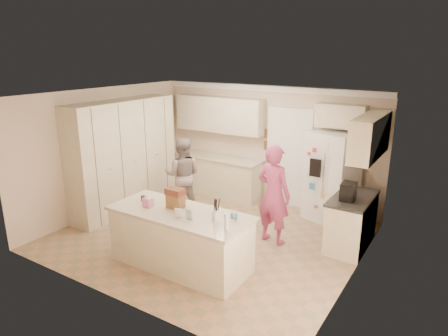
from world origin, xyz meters
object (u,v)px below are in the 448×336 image
Objects in this scene: utensil_crock at (216,215)px; teen_girl at (274,195)px; dollhouse_body at (176,201)px; teen_boy at (183,175)px; refrigerator at (331,177)px; coffee_maker at (348,192)px; island_base at (180,240)px; tissue_box at (148,202)px.

teen_girl is at bearing 81.95° from utensil_crock.
dollhouse_body is 1.78m from teen_girl.
dollhouse_body is at bearing 98.89° from teen_boy.
refrigerator is 3.09m from utensil_crock.
island_base is at bearing -137.17° from coffee_maker.
dollhouse_body is at bearing 146.31° from island_base.
teen_boy reaches higher than dollhouse_body.
utensil_crock is 0.09× the size of teen_boy.
tissue_box is at bearing 57.73° from teen_girl.
island_base is 2.31m from teen_boy.
refrigerator is 0.82× the size of island_base.
tissue_box is at bearing 86.70° from teen_boy.
teen_girl is (2.23, -0.28, 0.09)m from teen_boy.
refrigerator is 1.13× the size of teen_boy.
dollhouse_body reaches higher than island_base.
coffee_maker is at bearing 52.88° from utensil_crock.
teen_boy is at bearing 1.18° from teen_girl.
refrigerator reaches higher than teen_boy.
coffee_maker is 0.14× the size of island_base.
tissue_box is at bearing -104.75° from refrigerator.
coffee_maker reaches higher than utensil_crock.
teen_boy is at bearing -139.13° from refrigerator.
dollhouse_body is at bearing -100.73° from refrigerator.
refrigerator is at bearing 58.03° from tissue_box.
utensil_crock is 1.21m from tissue_box.
dollhouse_body reaches higher than tissue_box.
teen_girl reaches higher than teen_boy.
dollhouse_body is at bearing -140.71° from coffee_maker.
dollhouse_body is 0.15× the size of teen_girl.
island_base is 8.46× the size of dollhouse_body.
teen_girl reaches higher than coffee_maker.
refrigerator reaches higher than island_base.
dollhouse_body is at bearing 176.42° from utensil_crock.
island_base is (-2.05, -1.90, -0.63)m from coffee_maker.
tissue_box is 0.45m from dollhouse_body.
teen_boy reaches higher than tissue_box.
teen_boy is 2.25m from teen_girl.
tissue_box is 2.18m from teen_girl.
refrigerator is 1.59m from teen_girl.
coffee_maker is 3.43m from teen_boy.
utensil_crock is at bearing 4.40° from island_base.
island_base is at bearing -175.60° from utensil_crock.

